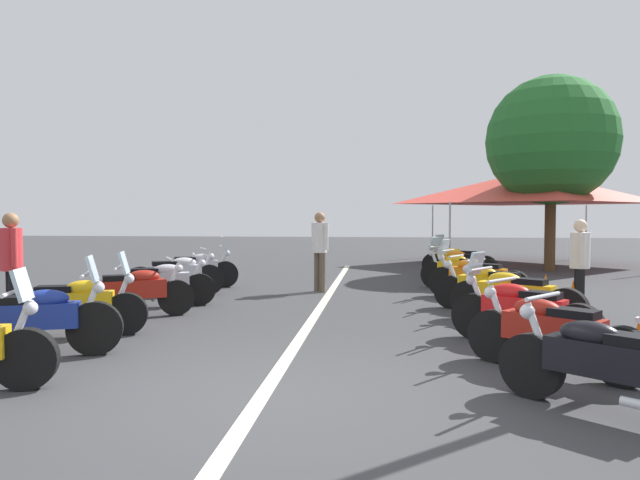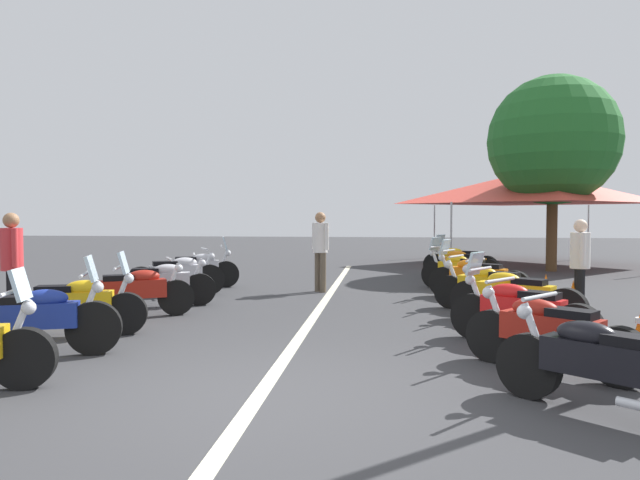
# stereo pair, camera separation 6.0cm
# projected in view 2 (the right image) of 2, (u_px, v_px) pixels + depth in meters

# --- Properties ---
(ground_plane) EXTENTS (80.00, 80.00, 0.00)m
(ground_plane) POSITION_uv_depth(u_px,v_px,m) (256.00, 400.00, 5.38)
(ground_plane) COLOR #38383A
(lane_centre_stripe) EXTENTS (19.18, 0.16, 0.01)m
(lane_centre_stripe) POSITION_uv_depth(u_px,v_px,m) (315.00, 315.00, 9.97)
(lane_centre_stripe) COLOR beige
(lane_centre_stripe) RESTS_ON ground_plane
(motorcycle_left_row_1) EXTENTS (0.92, 2.03, 1.22)m
(motorcycle_left_row_1) POSITION_uv_depth(u_px,v_px,m) (32.00, 318.00, 6.96)
(motorcycle_left_row_1) COLOR black
(motorcycle_left_row_1) RESTS_ON ground_plane
(motorcycle_left_row_2) EXTENTS (0.83, 2.02, 1.19)m
(motorcycle_left_row_2) POSITION_uv_depth(u_px,v_px,m) (74.00, 304.00, 8.19)
(motorcycle_left_row_2) COLOR black
(motorcycle_left_row_2) RESTS_ON ground_plane
(motorcycle_left_row_3) EXTENTS (1.12, 1.83, 0.98)m
(motorcycle_left_row_3) POSITION_uv_depth(u_px,v_px,m) (134.00, 291.00, 9.67)
(motorcycle_left_row_3) COLOR black
(motorcycle_left_row_3) RESTS_ON ground_plane
(motorcycle_left_row_4) EXTENTS (0.93, 2.05, 0.98)m
(motorcycle_left_row_4) POSITION_uv_depth(u_px,v_px,m) (159.00, 283.00, 10.86)
(motorcycle_left_row_4) COLOR black
(motorcycle_left_row_4) RESTS_ON ground_plane
(motorcycle_left_row_5) EXTENTS (1.12, 1.87, 1.00)m
(motorcycle_left_row_5) POSITION_uv_depth(u_px,v_px,m) (177.00, 274.00, 12.25)
(motorcycle_left_row_5) COLOR black
(motorcycle_left_row_5) RESTS_ON ground_plane
(motorcycle_left_row_6) EXTENTS (0.83, 1.97, 1.20)m
(motorcycle_left_row_6) POSITION_uv_depth(u_px,v_px,m) (197.00, 268.00, 13.66)
(motorcycle_left_row_6) COLOR black
(motorcycle_left_row_6) RESTS_ON ground_plane
(motorcycle_right_row_0) EXTENTS (1.43, 1.61, 0.98)m
(motorcycle_right_row_0) POSITION_uv_depth(u_px,v_px,m) (605.00, 364.00, 4.93)
(motorcycle_right_row_0) COLOR black
(motorcycle_right_row_0) RESTS_ON ground_plane
(motorcycle_right_row_1) EXTENTS (1.38, 1.63, 0.98)m
(motorcycle_right_row_1) POSITION_uv_depth(u_px,v_px,m) (549.00, 332.00, 6.27)
(motorcycle_right_row_1) COLOR black
(motorcycle_right_row_1) RESTS_ON ground_plane
(motorcycle_right_row_2) EXTENTS (1.27, 1.73, 1.20)m
(motorcycle_right_row_2) POSITION_uv_depth(u_px,v_px,m) (520.00, 311.00, 7.59)
(motorcycle_right_row_2) COLOR black
(motorcycle_right_row_2) RESTS_ON ground_plane
(motorcycle_right_row_3) EXTENTS (1.35, 1.87, 1.00)m
(motorcycle_right_row_3) POSITION_uv_depth(u_px,v_px,m) (514.00, 296.00, 9.00)
(motorcycle_right_row_3) COLOR black
(motorcycle_right_row_3) RESTS_ON ground_plane
(motorcycle_right_row_4) EXTENTS (1.18, 1.92, 0.98)m
(motorcycle_right_row_4) POSITION_uv_depth(u_px,v_px,m) (491.00, 287.00, 10.21)
(motorcycle_right_row_4) COLOR black
(motorcycle_right_row_4) RESTS_ON ground_plane
(motorcycle_right_row_5) EXTENTS (1.15, 1.91, 1.20)m
(motorcycle_right_row_5) POSITION_uv_depth(u_px,v_px,m) (477.00, 277.00, 11.78)
(motorcycle_right_row_5) COLOR black
(motorcycle_right_row_5) RESTS_ON ground_plane
(motorcycle_right_row_6) EXTENTS (1.40, 1.82, 1.20)m
(motorcycle_right_row_6) POSITION_uv_depth(u_px,v_px,m) (462.00, 270.00, 13.15)
(motorcycle_right_row_6) COLOR black
(motorcycle_right_row_6) RESTS_ON ground_plane
(motorcycle_right_row_7) EXTENTS (1.38, 1.74, 1.21)m
(motorcycle_right_row_7) POSITION_uv_depth(u_px,v_px,m) (463.00, 265.00, 14.48)
(motorcycle_right_row_7) COLOR black
(motorcycle_right_row_7) RESTS_ON ground_plane
(motorcycle_right_row_8) EXTENTS (1.29, 1.88, 1.00)m
(motorcycle_right_row_8) POSITION_uv_depth(u_px,v_px,m) (459.00, 261.00, 15.72)
(motorcycle_right_row_8) COLOR black
(motorcycle_right_row_8) RESTS_ON ground_plane
(traffic_cone_0) EXTENTS (0.36, 0.36, 0.61)m
(traffic_cone_0) POSITION_uv_depth(u_px,v_px,m) (546.00, 291.00, 10.88)
(traffic_cone_0) COLOR orange
(traffic_cone_0) RESTS_ON ground_plane
(traffic_cone_1) EXTENTS (0.36, 0.36, 0.61)m
(traffic_cone_1) POSITION_uv_depth(u_px,v_px,m) (573.00, 299.00, 9.82)
(traffic_cone_1) COLOR orange
(traffic_cone_1) RESTS_ON ground_plane
(bystander_0) EXTENTS (0.53, 0.32, 1.63)m
(bystander_0) POSITION_uv_depth(u_px,v_px,m) (580.00, 260.00, 9.82)
(bystander_0) COLOR black
(bystander_0) RESTS_ON ground_plane
(bystander_1) EXTENTS (0.40, 0.41, 1.77)m
(bystander_1) POSITION_uv_depth(u_px,v_px,m) (320.00, 245.00, 12.91)
(bystander_1) COLOR brown
(bystander_1) RESTS_ON ground_plane
(bystander_2) EXTENTS (0.40, 0.40, 1.74)m
(bystander_2) POSITION_uv_depth(u_px,v_px,m) (12.00, 260.00, 8.89)
(bystander_2) COLOR black
(bystander_2) RESTS_ON ground_plane
(roadside_tree_0) EXTENTS (3.89, 3.89, 5.90)m
(roadside_tree_0) POSITION_uv_depth(u_px,v_px,m) (553.00, 141.00, 17.57)
(roadside_tree_0) COLOR brown
(roadside_tree_0) RESTS_ON ground_plane
(event_tent) EXTENTS (6.52, 6.52, 3.20)m
(event_tent) POSITION_uv_depth(u_px,v_px,m) (529.00, 187.00, 19.88)
(event_tent) COLOR #E54C3F
(event_tent) RESTS_ON ground_plane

